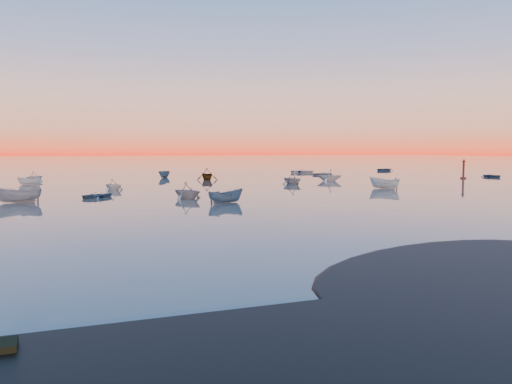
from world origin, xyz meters
name	(u,v)px	position (x,y,z in m)	size (l,w,h in m)	color
ground	(137,171)	(0.00, 100.00, 0.00)	(600.00, 600.00, 0.00)	#665C55
mud_lobes	(446,269)	(0.00, -1.00, 0.01)	(140.00, 6.00, 0.07)	black
moored_fleet	(178,184)	(0.00, 53.00, 0.00)	(124.00, 58.00, 1.20)	silver
boat_near_center	(226,203)	(-1.02, 26.15, 0.00)	(3.54, 1.50, 1.23)	#3B5972
boat_near_right	(292,184)	(14.96, 46.88, 0.00)	(3.56, 1.60, 1.24)	gray
channel_marker	(464,171)	(47.12, 48.97, 1.33)	(0.95, 0.95, 3.36)	#44130E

